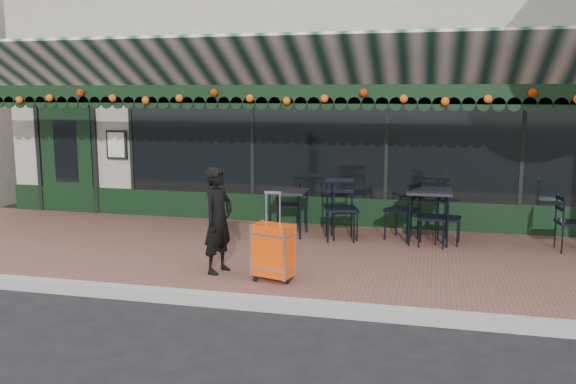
% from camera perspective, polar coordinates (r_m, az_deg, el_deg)
% --- Properties ---
extents(ground, '(80.00, 80.00, 0.00)m').
position_cam_1_polar(ground, '(7.35, -4.73, -10.50)').
color(ground, black).
rests_on(ground, ground).
extents(sidewalk, '(18.00, 4.00, 0.15)m').
position_cam_1_polar(sidewalk, '(9.16, -0.81, -5.96)').
color(sidewalk, brown).
rests_on(sidewalk, ground).
extents(curb, '(18.00, 0.16, 0.15)m').
position_cam_1_polar(curb, '(7.25, -4.94, -10.15)').
color(curb, '#9E9E99').
rests_on(curb, ground).
extents(restaurant_building, '(12.00, 9.60, 4.50)m').
position_cam_1_polar(restaurant_building, '(14.56, 4.92, 8.43)').
color(restaurant_building, gray).
rests_on(restaurant_building, ground).
extents(woman, '(0.46, 0.58, 1.39)m').
position_cam_1_polar(woman, '(7.97, -6.55, -2.65)').
color(woman, black).
rests_on(woman, sidewalk).
extents(suitcase, '(0.55, 0.40, 1.12)m').
position_cam_1_polar(suitcase, '(7.63, -1.40, -5.57)').
color(suitcase, '#FC4507').
rests_on(suitcase, sidewalk).
extents(cafe_table_a, '(0.68, 0.68, 0.84)m').
position_cam_1_polar(cafe_table_a, '(9.73, 13.10, -0.31)').
color(cafe_table_a, black).
rests_on(cafe_table_a, sidewalk).
extents(cafe_table_b, '(0.61, 0.61, 0.75)m').
position_cam_1_polar(cafe_table_b, '(9.99, 0.04, -0.26)').
color(cafe_table_b, black).
rests_on(cafe_table_b, sidewalk).
extents(chair_a_left, '(0.62, 0.62, 0.94)m').
position_cam_1_polar(chair_a_left, '(9.90, 10.62, -1.71)').
color(chair_a_left, black).
rests_on(chair_a_left, sidewalk).
extents(chair_a_right, '(0.44, 0.44, 0.79)m').
position_cam_1_polar(chair_a_right, '(9.79, 14.75, -2.44)').
color(chair_a_right, black).
rests_on(chair_a_right, sidewalk).
extents(chair_a_front, '(0.46, 0.46, 0.87)m').
position_cam_1_polar(chair_a_front, '(9.58, 13.34, -2.40)').
color(chair_a_front, black).
rests_on(chair_a_front, sidewalk).
extents(chair_a_extra, '(0.47, 0.47, 0.84)m').
position_cam_1_polar(chair_a_extra, '(9.95, 25.02, -2.67)').
color(chair_a_extra, black).
rests_on(chair_a_extra, sidewalk).
extents(chair_b_left, '(0.45, 0.45, 0.79)m').
position_cam_1_polar(chair_b_left, '(10.56, 0.10, -1.28)').
color(chair_b_left, black).
rests_on(chair_b_left, sidewalk).
extents(chair_b_right, '(0.55, 0.55, 0.90)m').
position_cam_1_polar(chair_b_right, '(9.85, 5.32, -1.79)').
color(chair_b_right, black).
rests_on(chair_b_right, sidewalk).
extents(chair_b_front, '(0.60, 0.60, 1.00)m').
position_cam_1_polar(chair_b_front, '(9.72, 4.91, -1.63)').
color(chair_b_front, black).
rests_on(chair_b_front, sidewalk).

